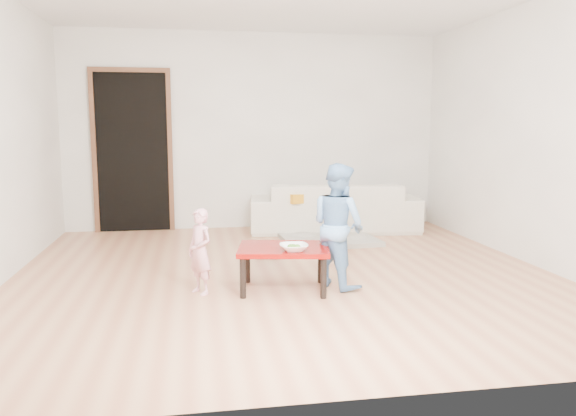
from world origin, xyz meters
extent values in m
cube|color=#B5724D|center=(0.00, 0.00, 0.00)|extent=(5.00, 5.00, 0.01)
cube|color=white|center=(0.00, 2.50, 1.30)|extent=(5.00, 0.02, 2.60)
cube|color=white|center=(2.50, 0.00, 1.30)|extent=(0.02, 5.00, 2.60)
imported|color=beige|center=(1.00, 2.05, 0.32)|extent=(2.27, 1.11, 0.64)
cube|color=orange|center=(0.52, 1.88, 0.48)|extent=(0.53, 0.50, 0.12)
imported|color=white|center=(-0.04, -0.71, 0.40)|extent=(0.23, 0.23, 0.06)
imported|color=pink|center=(-0.79, -0.52, 0.36)|extent=(0.29, 0.31, 0.71)
imported|color=#5694C8|center=(0.39, -0.49, 0.53)|extent=(0.60, 0.65, 1.06)
imported|color=#2C69A8|center=(-0.06, 0.69, 0.06)|extent=(0.38, 0.38, 0.12)
camera|label=1|loc=(-0.82, -5.08, 1.38)|focal=35.00mm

